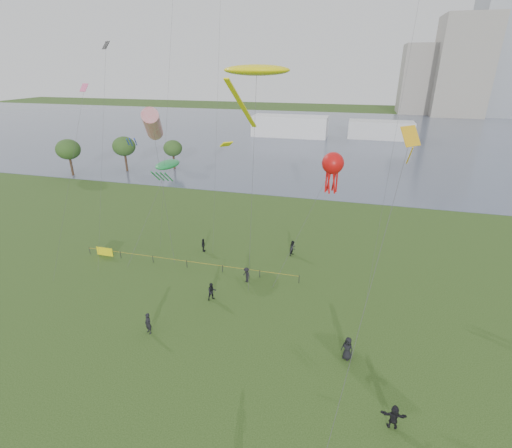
# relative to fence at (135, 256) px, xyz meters

# --- Properties ---
(ground_plane) EXTENTS (400.00, 400.00, 0.00)m
(ground_plane) POSITION_rel_fence_xyz_m (14.99, -14.78, -0.55)
(ground_plane) COLOR #223C13
(lake) EXTENTS (400.00, 120.00, 0.08)m
(lake) POSITION_rel_fence_xyz_m (14.99, 85.22, -0.53)
(lake) COLOR #515A6F
(lake) RESTS_ON ground_plane
(building_mid) EXTENTS (20.00, 20.00, 38.00)m
(building_mid) POSITION_rel_fence_xyz_m (60.99, 147.22, 18.45)
(building_mid) COLOR gray
(building_mid) RESTS_ON ground_plane
(building_low) EXTENTS (16.00, 18.00, 28.00)m
(building_low) POSITION_rel_fence_xyz_m (46.99, 153.22, 13.45)
(building_low) COLOR gray
(building_low) RESTS_ON ground_plane
(pavilion_left) EXTENTS (22.00, 8.00, 6.00)m
(pavilion_left) POSITION_rel_fence_xyz_m (2.99, 80.22, 2.45)
(pavilion_left) COLOR silver
(pavilion_left) RESTS_ON ground_plane
(pavilion_right) EXTENTS (18.00, 7.00, 5.00)m
(pavilion_right) POSITION_rel_fence_xyz_m (28.99, 83.22, 1.95)
(pavilion_right) COLOR silver
(pavilion_right) RESTS_ON ground_plane
(trees) EXTENTS (21.04, 13.65, 7.00)m
(trees) POSITION_rel_fence_xyz_m (-23.16, 31.48, 4.32)
(trees) COLOR #372519
(trees) RESTS_ON ground_plane
(fence) EXTENTS (24.07, 0.07, 1.05)m
(fence) POSITION_rel_fence_xyz_m (0.00, 0.00, 0.00)
(fence) COLOR black
(fence) RESTS_ON ground_plane
(spectator_a) EXTENTS (1.06, 1.03, 1.71)m
(spectator_a) POSITION_rel_fence_xyz_m (10.84, -4.85, 0.30)
(spectator_a) COLOR black
(spectator_a) RESTS_ON ground_plane
(spectator_b) EXTENTS (1.17, 1.11, 1.59)m
(spectator_b) POSITION_rel_fence_xyz_m (13.05, -1.13, 0.24)
(spectator_b) COLOR black
(spectator_b) RESTS_ON ground_plane
(spectator_c) EXTENTS (0.47, 0.96, 1.58)m
(spectator_c) POSITION_rel_fence_xyz_m (6.42, 3.90, 0.24)
(spectator_c) COLOR black
(spectator_c) RESTS_ON ground_plane
(spectator_d) EXTENTS (1.07, 0.94, 1.83)m
(spectator_d) POSITION_rel_fence_xyz_m (23.06, -9.29, 0.36)
(spectator_d) COLOR black
(spectator_d) RESTS_ON ground_plane
(spectator_e) EXTENTS (1.53, 0.55, 1.63)m
(spectator_e) POSITION_rel_fence_xyz_m (25.90, -14.35, 0.26)
(spectator_e) COLOR black
(spectator_e) RESTS_ON ground_plane
(spectator_f) EXTENTS (0.79, 0.67, 1.83)m
(spectator_f) POSITION_rel_fence_xyz_m (7.59, -10.46, 0.36)
(spectator_f) COLOR black
(spectator_f) RESTS_ON ground_plane
(spectator_g) EXTENTS (0.92, 1.03, 1.76)m
(spectator_g) POSITION_rel_fence_xyz_m (16.53, 5.63, 0.33)
(spectator_g) COLOR black
(spectator_g) RESTS_ON ground_plane
(kite_stingray) EXTENTS (5.54, 10.21, 19.90)m
(kite_stingray) POSITION_rel_fence_xyz_m (13.72, 0.11, 18.85)
(kite_stingray) COLOR #3F3F42
(kite_windsock) EXTENTS (4.41, 4.99, 16.26)m
(kite_windsock) POSITION_rel_fence_xyz_m (2.42, 2.45, 13.84)
(kite_windsock) COLOR #3F3F42
(kite_creature) EXTENTS (2.49, 10.55, 9.59)m
(kite_creature) POSITION_rel_fence_xyz_m (1.24, 6.85, 8.59)
(kite_creature) COLOR #3F3F42
(kite_octopus) EXTENTS (5.56, 6.54, 12.31)m
(kite_octopus) POSITION_rel_fence_xyz_m (20.25, 3.96, 10.61)
(kite_octopus) COLOR #3F3F42
(kite_delta) EXTENTS (3.88, 11.29, 16.46)m
(kite_delta) POSITION_rel_fence_xyz_m (25.14, -7.64, 14.40)
(kite_delta) COLOR #3F3F42
(small_kites) EXTENTS (42.50, 16.99, 11.58)m
(small_kites) POSITION_rel_fence_xyz_m (10.90, 4.54, 22.95)
(small_kites) COLOR orange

